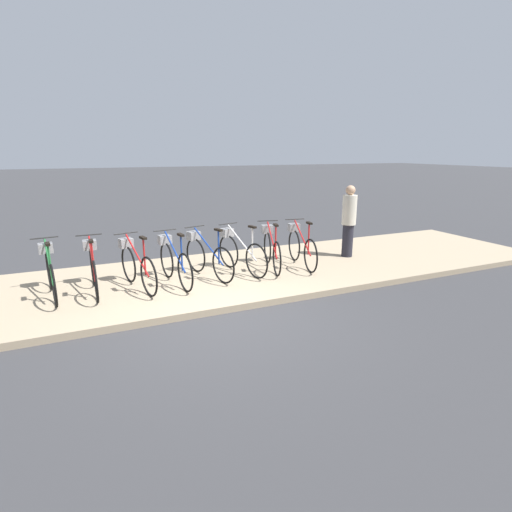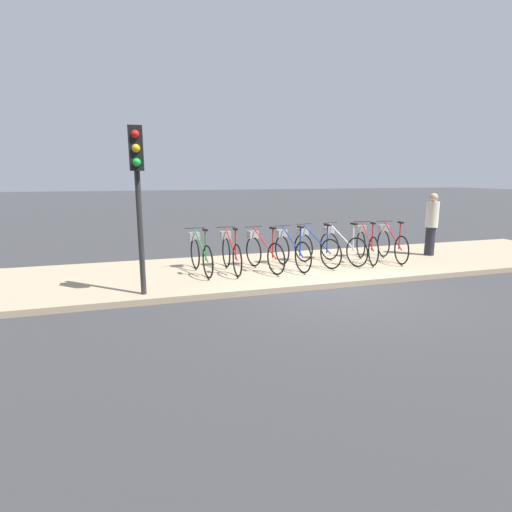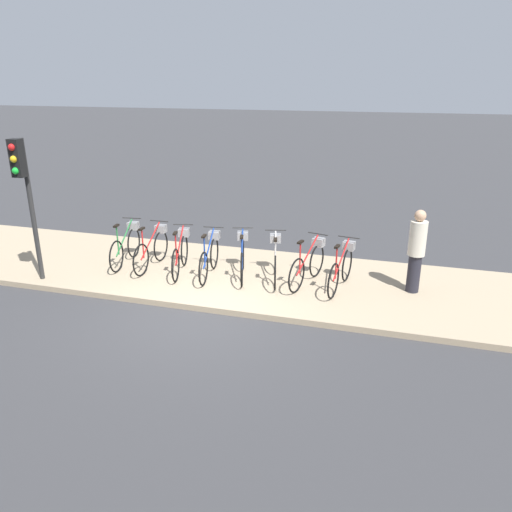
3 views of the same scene
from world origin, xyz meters
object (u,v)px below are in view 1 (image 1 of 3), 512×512
parked_bicycle_7 (301,245)px  parked_bicycle_4 (206,255)px  parked_bicycle_6 (271,248)px  parked_bicycle_5 (239,251)px  pedestrian (349,220)px  parked_bicycle_2 (136,264)px  parked_bicycle_0 (50,271)px  parked_bicycle_1 (93,267)px  parked_bicycle_3 (174,260)px

parked_bicycle_7 → parked_bicycle_4: bearing=178.5°
parked_bicycle_6 → parked_bicycle_7: (0.70, -0.07, 0.00)m
parked_bicycle_5 → parked_bicycle_6: same height
parked_bicycle_4 → pedestrian: pedestrian is taller
parked_bicycle_4 → parked_bicycle_6: same height
parked_bicycle_2 → pedestrian: bearing=3.3°
parked_bicycle_0 → parked_bicycle_1: (0.70, -0.05, 0.00)m
parked_bicycle_2 → pedestrian: pedestrian is taller
parked_bicycle_1 → parked_bicycle_6: (3.62, 0.05, 0.00)m
parked_bicycle_2 → parked_bicycle_5: (2.14, 0.16, 0.00)m
parked_bicycle_5 → parked_bicycle_6: (0.74, -0.01, 0.00)m
parked_bicycle_2 → parked_bicycle_5: 2.15m
parked_bicycle_4 → parked_bicycle_6: size_ratio=0.99×
parked_bicycle_3 → parked_bicycle_7: (2.88, 0.09, 0.00)m
parked_bicycle_0 → parked_bicycle_3: size_ratio=1.00×
parked_bicycle_7 → parked_bicycle_3: bearing=-178.1°
parked_bicycle_3 → parked_bicycle_6: size_ratio=1.02×
parked_bicycle_0 → parked_bicycle_2: bearing=-6.1°
parked_bicycle_6 → parked_bicycle_7: same height
parked_bicycle_0 → parked_bicycle_4: 2.85m
parked_bicycle_1 → pedestrian: (5.75, 0.19, 0.45)m
parked_bicycle_3 → parked_bicycle_5: (1.44, 0.18, 0.00)m
pedestrian → parked_bicycle_4: bearing=-177.6°
parked_bicycle_2 → pedestrian: (5.01, 0.29, 0.45)m
parked_bicycle_3 → parked_bicycle_5: bearing=7.0°
parked_bicycle_3 → pedestrian: bearing=4.0°
parked_bicycle_0 → parked_bicycle_6: (4.32, -0.00, 0.00)m
parked_bicycle_0 → pedestrian: (6.45, 0.13, 0.45)m
parked_bicycle_0 → parked_bicycle_3: (2.15, -0.17, 0.00)m
parked_bicycle_0 → parked_bicycle_3: same height
parked_bicycle_1 → parked_bicycle_3: same height
parked_bicycle_4 → parked_bicycle_7: (2.17, -0.06, 0.00)m
pedestrian → parked_bicycle_3: bearing=-176.0°
parked_bicycle_5 → parked_bicycle_6: size_ratio=1.00×
parked_bicycle_2 → parked_bicycle_3: same height
parked_bicycle_1 → parked_bicycle_3: 1.45m
parked_bicycle_0 → parked_bicycle_6: 4.32m
parked_bicycle_0 → parked_bicycle_1: size_ratio=0.99×
parked_bicycle_4 → parked_bicycle_7: size_ratio=0.98×
parked_bicycle_1 → parked_bicycle_6: same height
parked_bicycle_1 → parked_bicycle_5: size_ratio=1.03×
parked_bicycle_1 → parked_bicycle_6: 3.62m
parked_bicycle_0 → parked_bicycle_2: (1.45, -0.16, 0.00)m
parked_bicycle_7 → pedestrian: size_ratio=1.00×
parked_bicycle_0 → parked_bicycle_7: (5.03, -0.07, 0.00)m
parked_bicycle_5 → parked_bicycle_3: bearing=-173.0°
parked_bicycle_5 → pedestrian: size_ratio=0.98×
parked_bicycle_2 → parked_bicycle_3: (0.70, -0.01, 0.00)m
parked_bicycle_7 → parked_bicycle_0: bearing=179.2°
parked_bicycle_0 → parked_bicycle_3: bearing=-4.4°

